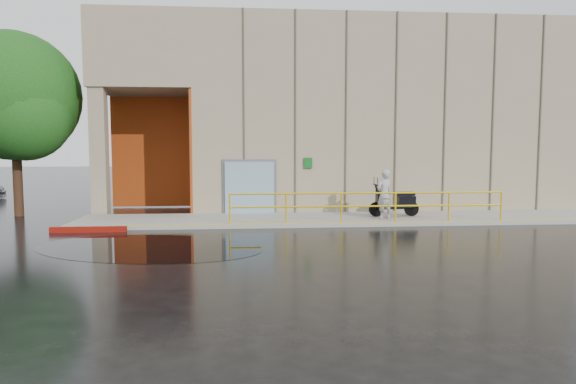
% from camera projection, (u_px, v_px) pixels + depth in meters
% --- Properties ---
extents(ground, '(120.00, 120.00, 0.00)m').
position_uv_depth(ground, '(245.00, 246.00, 14.20)').
color(ground, black).
rests_on(ground, ground).
extents(sidewalk, '(20.00, 3.00, 0.15)m').
position_uv_depth(sidewalk, '(353.00, 219.00, 19.00)').
color(sidewalk, gray).
rests_on(sidewalk, ground).
extents(building, '(20.00, 10.17, 8.00)m').
position_uv_depth(building, '(348.00, 117.00, 25.17)').
color(building, gray).
rests_on(building, ground).
extents(guardrail, '(9.56, 0.06, 1.03)m').
position_uv_depth(guardrail, '(368.00, 207.00, 17.63)').
color(guardrail, gold).
rests_on(guardrail, sidewalk).
extents(person, '(0.77, 0.67, 1.78)m').
position_uv_depth(person, '(384.00, 194.00, 18.31)').
color(person, '#A5A5A9').
rests_on(person, sidewalk).
extents(scooter, '(1.90, 0.65, 1.46)m').
position_uv_depth(scooter, '(395.00, 194.00, 19.04)').
color(scooter, black).
rests_on(scooter, sidewalk).
extents(red_curb, '(2.40, 0.20, 0.18)m').
position_uv_depth(red_curb, '(88.00, 230.00, 16.43)').
color(red_curb, maroon).
rests_on(red_curb, ground).
extents(puddle, '(7.19, 5.53, 0.01)m').
position_uv_depth(puddle, '(148.00, 247.00, 13.95)').
color(puddle, black).
rests_on(puddle, ground).
extents(tree_near, '(5.00, 5.00, 7.20)m').
position_uv_depth(tree_near, '(16.00, 101.00, 19.84)').
color(tree_near, black).
rests_on(tree_near, ground).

